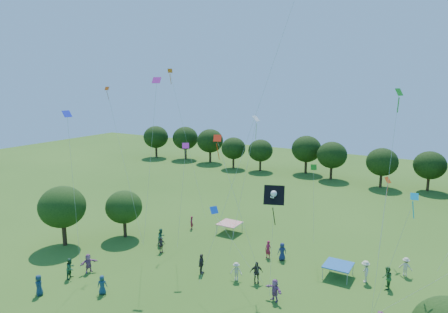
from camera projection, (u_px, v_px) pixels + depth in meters
near_tree_west at (62, 207)px, 39.03m from camera, size 4.52×4.52×6.01m
near_tree_north at (124, 207)px, 41.27m from camera, size 3.77×3.77×4.97m
treeline at (345, 156)px, 64.63m from camera, size 88.01×8.77×6.77m
tent_red_stripe at (230, 223)px, 42.80m from camera, size 2.20×2.20×1.10m
tent_blue at (338, 265)px, 33.16m from camera, size 2.20×2.20×1.10m
crowd_person_0 at (102, 285)px, 30.53m from camera, size 0.84×0.75×1.51m
crowd_person_2 at (71, 268)px, 32.98m from camera, size 0.67×0.95×1.75m
crowd_person_3 at (406, 267)px, 33.38m from camera, size 1.09×0.54×1.62m
crowd_person_4 at (201, 264)px, 33.73m from camera, size 0.70×1.11×1.76m
crowd_person_5 at (88, 263)px, 34.01m from camera, size 1.07×1.62×1.63m
crowd_person_6 at (39, 285)px, 30.38m from camera, size 0.91×0.70×1.62m
crowd_person_7 at (191, 223)px, 43.88m from camera, size 0.62×0.65×1.47m
crowd_person_8 at (161, 237)px, 39.53m from camera, size 0.52×0.89×1.74m
crowd_person_9 at (365, 271)px, 32.35m from camera, size 0.89×1.30×1.82m
crowd_person_10 at (161, 245)px, 37.92m from camera, size 0.69×0.97×1.51m
crowd_person_12 at (282, 252)px, 36.30m from camera, size 0.90×0.85×1.64m
crowd_person_13 at (268, 250)px, 36.70m from camera, size 0.69×0.52×1.66m
crowd_person_14 at (387, 278)px, 31.26m from camera, size 0.56×0.94×1.83m
crowd_person_15 at (236, 271)px, 32.66m from camera, size 1.08×0.66×1.54m
crowd_person_16 at (256, 272)px, 32.20m from camera, size 1.15×0.98×1.81m
crowd_person_17 at (275, 290)px, 29.60m from camera, size 1.68×1.07×1.70m
pirate_kite at (274, 196)px, 24.23m from camera, size 1.73×2.53×8.53m
red_high_kite at (288, 22)px, 27.51m from camera, size 6.25×5.73×24.40m
small_kite_0 at (387, 188)px, 36.10m from camera, size 0.59×3.92×6.20m
small_kite_1 at (226, 167)px, 27.43m from camera, size 2.89×2.42×11.23m
small_kite_3 at (393, 140)px, 25.08m from camera, size 0.51×2.85×14.37m
small_kite_4 at (219, 219)px, 29.91m from camera, size 3.88×1.07×5.53m
small_kite_5 at (184, 162)px, 34.76m from camera, size 1.04×1.00×9.51m
small_kite_6 at (252, 143)px, 32.82m from camera, size 2.06×1.48×12.01m
small_kite_7 at (404, 227)px, 22.05m from camera, size 2.21×1.94×8.95m
small_kite_8 at (117, 132)px, 36.76m from camera, size 4.23×0.59×14.28m
small_kite_9 at (179, 109)px, 41.40m from camera, size 3.03×2.33×16.02m
small_kite_11 at (314, 179)px, 35.64m from camera, size 0.56×0.61×7.50m
small_kite_12 at (70, 142)px, 30.27m from camera, size 0.52×0.67×12.62m
small_kite_13 at (154, 108)px, 34.33m from camera, size 1.71×1.44×15.13m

